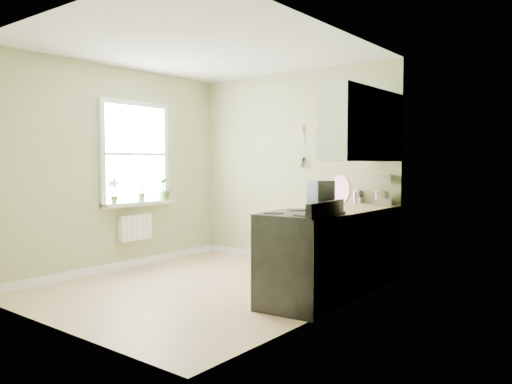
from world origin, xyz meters
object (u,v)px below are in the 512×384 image
Objects in this scene: stand_mixer at (384,191)px; coffee_maker at (320,198)px; stove at (300,259)px; kettle at (357,196)px.

stand_mixer reaches higher than coffee_maker.
stand_mixer is (0.13, 1.69, 0.61)m from stove.
stove is 1.77m from kettle.
stove is 5.24× the size of kettle.
stand_mixer reaches higher than stove.
kettle reaches higher than stove.
kettle is at bearing 101.43° from coffee_maker.
coffee_maker is (0.05, 0.31, 0.59)m from stove.
coffee_maker is (-0.09, -1.39, -0.02)m from stand_mixer.
kettle is (-0.23, 1.67, 0.53)m from stove.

